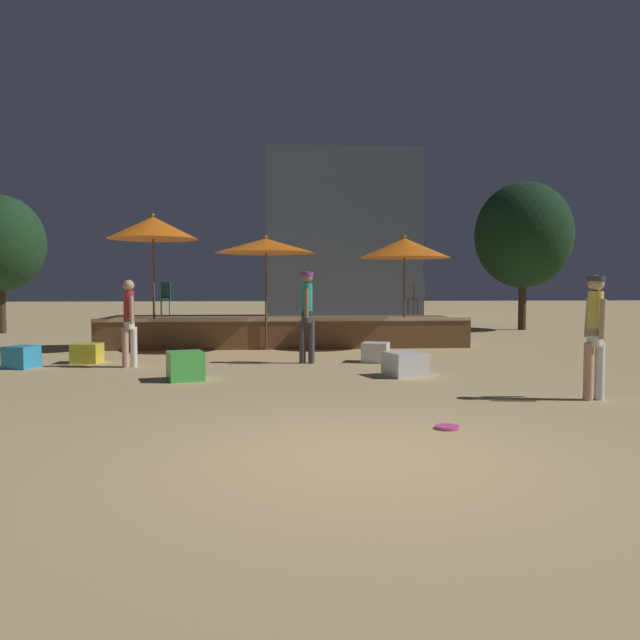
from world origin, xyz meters
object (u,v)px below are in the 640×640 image
at_px(patio_umbrella_0, 153,228).
at_px(frisbee_disc, 448,427).
at_px(person_0, 307,310).
at_px(patio_umbrella_2, 404,248).
at_px(cube_seat_2, 185,366).
at_px(person_1, 595,330).
at_px(patio_umbrella_1, 266,246).
at_px(cube_seat_3, 21,357).
at_px(bistro_chair_0, 418,295).
at_px(cube_seat_4, 405,364).
at_px(bistro_chair_1, 164,295).
at_px(cube_seat_0, 376,352).
at_px(cube_seat_1, 87,353).
at_px(person_3, 129,320).
at_px(background_tree_0, 0,243).
at_px(background_tree_1, 523,235).

relative_size(patio_umbrella_0, frisbee_disc, 12.66).
height_order(patio_umbrella_0, person_0, patio_umbrella_0).
xyz_separation_m(patio_umbrella_2, frisbee_disc, (-1.49, -8.93, -2.51)).
bearing_deg(cube_seat_2, frisbee_disc, -49.02).
bearing_deg(person_1, patio_umbrella_1, -61.37).
bearing_deg(person_0, cube_seat_3, -170.53).
bearing_deg(patio_umbrella_0, bistro_chair_0, 6.80).
distance_m(cube_seat_4, bistro_chair_0, 6.08).
bearing_deg(patio_umbrella_0, person_0, -39.97).
distance_m(patio_umbrella_2, bistro_chair_1, 6.57).
xyz_separation_m(patio_umbrella_0, cube_seat_0, (5.01, -2.91, -2.79)).
height_order(cube_seat_1, cube_seat_2, cube_seat_2).
height_order(patio_umbrella_2, cube_seat_2, patio_umbrella_2).
bearing_deg(cube_seat_4, cube_seat_3, 166.86).
bearing_deg(bistro_chair_1, person_0, -13.46).
height_order(cube_seat_3, bistro_chair_1, bistro_chair_1).
height_order(person_0, person_3, person_0).
bearing_deg(person_1, cube_seat_3, -27.86).
xyz_separation_m(person_3, bistro_chair_1, (-0.13, 4.86, 0.41)).
height_order(background_tree_0, background_tree_1, background_tree_1).
bearing_deg(cube_seat_2, patio_umbrella_1, 74.59).
height_order(patio_umbrella_1, background_tree_1, background_tree_1).
bearing_deg(background_tree_1, background_tree_0, -179.68).
height_order(patio_umbrella_0, frisbee_disc, patio_umbrella_0).
distance_m(patio_umbrella_2, cube_seat_0, 3.90).
bearing_deg(cube_seat_0, patio_umbrella_1, 130.55).
bearing_deg(bistro_chair_0, frisbee_disc, 59.06).
xyz_separation_m(bistro_chair_0, background_tree_1, (5.13, 5.29, 2.07)).
distance_m(cube_seat_0, background_tree_1, 11.80).
bearing_deg(background_tree_0, patio_umbrella_2, -26.06).
bearing_deg(background_tree_0, cube_seat_4, -44.18).
bearing_deg(cube_seat_4, person_0, 129.43).
height_order(person_0, background_tree_0, background_tree_0).
height_order(bistro_chair_0, frisbee_disc, bistro_chair_0).
bearing_deg(bistro_chair_0, patio_umbrella_0, -12.30).
relative_size(person_0, person_3, 1.10).
xyz_separation_m(cube_seat_0, background_tree_0, (-11.09, 8.90, 2.79)).
bearing_deg(cube_seat_0, background_tree_1, 52.48).
xyz_separation_m(cube_seat_0, person_0, (-1.43, -0.09, 0.88)).
bearing_deg(bistro_chair_1, cube_seat_1, -64.09).
height_order(cube_seat_4, bistro_chair_1, bistro_chair_1).
bearing_deg(person_3, background_tree_1, 10.40).
bearing_deg(bistro_chair_0, person_1, 74.11).
distance_m(cube_seat_2, person_0, 3.14).
bearing_deg(cube_seat_1, cube_seat_3, -144.51).
height_order(cube_seat_1, cube_seat_3, cube_seat_3).
bearing_deg(background_tree_1, cube_seat_0, -127.52).
relative_size(cube_seat_2, bistro_chair_1, 0.78).
xyz_separation_m(cube_seat_1, frisbee_disc, (5.66, -6.41, -0.18)).
bearing_deg(patio_umbrella_2, cube_seat_1, -160.58).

